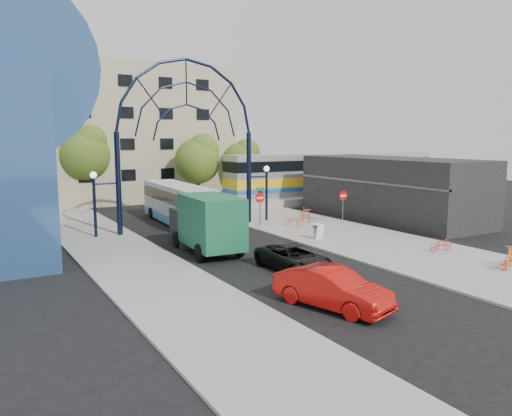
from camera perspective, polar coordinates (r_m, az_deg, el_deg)
ground at (r=24.56m, az=5.20°, el=-7.57°), size 120.00×120.00×0.00m
sidewalk_east at (r=32.51m, az=12.62°, el=-3.76°), size 8.00×56.00×0.12m
plaza_west at (r=27.05m, az=-13.84°, el=-6.18°), size 5.00×50.00×0.12m
gateway_arch at (r=36.02m, az=-7.91°, el=11.08°), size 13.64×0.44×12.10m
stop_sign at (r=36.63m, az=0.45°, el=0.81°), size 0.80×0.07×2.50m
do_not_enter_sign at (r=38.60m, az=9.92°, el=1.04°), size 0.76×0.07×2.48m
street_name_sign at (r=37.32m, az=0.50°, el=1.16°), size 0.70×0.70×2.80m
sandwich_board at (r=32.33m, az=7.15°, el=-2.46°), size 0.55×0.61×0.99m
commercial_block_east at (r=41.94m, az=15.16°, el=2.15°), size 6.00×16.00×5.00m
apartment_block at (r=56.44m, az=-14.24°, el=8.19°), size 20.00×12.10×14.00m
train_platform at (r=53.66m, az=8.95°, el=1.30°), size 32.00×5.00×0.80m
train_car at (r=53.43m, az=9.01°, el=3.96°), size 25.10×3.05×4.20m
tree_north_a at (r=49.38m, az=-6.56°, el=5.66°), size 4.48×4.48×7.00m
tree_north_b at (r=50.15m, az=-19.03°, el=6.07°), size 5.12×5.12×8.00m
tree_north_c at (r=53.85m, az=-1.54°, el=5.55°), size 4.16×4.16×6.50m
city_bus at (r=38.91m, az=-8.92°, el=0.53°), size 3.09×11.15×3.03m
green_truck at (r=29.03m, az=-5.75°, el=-1.75°), size 2.94×6.81×3.36m
black_suv at (r=25.04m, az=4.38°, el=-5.71°), size 2.32×4.75×1.30m
red_sedan at (r=19.82m, az=8.71°, el=-9.07°), size 2.97×5.08×1.58m
bike_near_a at (r=37.05m, az=4.25°, el=-1.41°), size 1.27×1.64×0.83m
bike_near_b at (r=39.15m, az=5.69°, el=-0.75°), size 0.68×1.79×1.05m
bike_far_a at (r=30.52m, az=20.36°, el=-3.89°), size 1.65×0.58×0.86m
bike_far_b at (r=28.06m, az=26.98°, el=-5.05°), size 1.85×1.27×1.09m
bike_far_c at (r=27.90m, az=27.02°, el=-5.36°), size 1.65×0.60×0.86m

